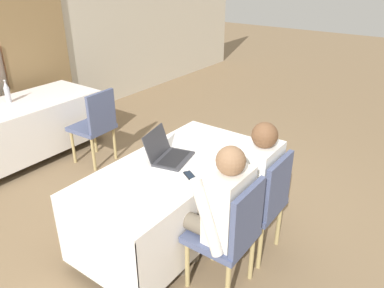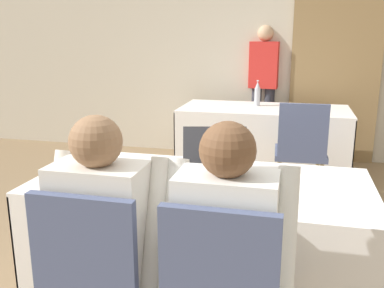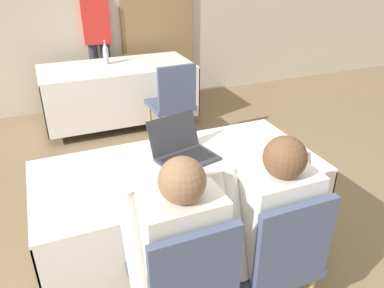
{
  "view_description": "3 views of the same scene",
  "coord_description": "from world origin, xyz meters",
  "views": [
    {
      "loc": [
        -2.12,
        -1.75,
        2.24
      ],
      "look_at": [
        0.0,
        -0.21,
        0.97
      ],
      "focal_mm": 35.0,
      "sensor_mm": 36.0,
      "label": 1
    },
    {
      "loc": [
        0.47,
        -2.11,
        1.47
      ],
      "look_at": [
        0.0,
        -0.21,
        0.97
      ],
      "focal_mm": 40.0,
      "sensor_mm": 36.0,
      "label": 2
    },
    {
      "loc": [
        -0.7,
        -1.89,
        1.91
      ],
      "look_at": [
        0.0,
        -0.21,
        0.97
      ],
      "focal_mm": 35.0,
      "sensor_mm": 36.0,
      "label": 3
    }
  ],
  "objects": [
    {
      "name": "conference_table_far",
      "position": [
        0.14,
        2.44,
        0.55
      ],
      "size": [
        1.77,
        0.84,
        0.72
      ],
      "color": "white",
      "rests_on": "ground_plane"
    },
    {
      "name": "paper_beside_laptop",
      "position": [
        -0.16,
        -0.02,
        0.72
      ],
      "size": [
        0.23,
        0.31,
        0.0
      ],
      "rotation": [
        0.0,
        0.0,
        -0.08
      ],
      "color": "white",
      "rests_on": "conference_table_near"
    },
    {
      "name": "laptop",
      "position": [
        0.06,
        0.08,
        0.77
      ],
      "size": [
        0.43,
        0.4,
        0.25
      ],
      "rotation": [
        0.0,
        0.0,
        0.24
      ],
      "color": "#333338",
      "rests_on": "conference_table_near"
    },
    {
      "name": "person_white_shirt",
      "position": [
        0.25,
        -0.62,
        0.68
      ],
      "size": [
        0.5,
        0.52,
        1.19
      ],
      "rotation": [
        0.0,
        0.0,
        3.14
      ],
      "color": "#665B4C",
      "rests_on": "ground_plane"
    },
    {
      "name": "water_bottle",
      "position": [
        0.05,
        2.56,
        0.85
      ],
      "size": [
        0.06,
        0.06,
        0.28
      ],
      "color": "#B7B7C1",
      "rests_on": "conference_table_far"
    },
    {
      "name": "chair_far_spare",
      "position": [
        0.53,
        1.6,
        0.52
      ],
      "size": [
        0.46,
        0.46,
        0.93
      ],
      "rotation": [
        0.0,
        0.0,
        3.19
      ],
      "color": "tan",
      "rests_on": "ground_plane"
    },
    {
      "name": "ground_plane",
      "position": [
        0.0,
        0.0,
        0.0
      ],
      "size": [
        24.0,
        24.0,
        0.0
      ],
      "primitive_type": "plane",
      "color": "#846B4C"
    },
    {
      "name": "chair_near_left",
      "position": [
        -0.25,
        -0.73,
        0.52
      ],
      "size": [
        0.44,
        0.44,
        0.93
      ],
      "rotation": [
        0.0,
        0.0,
        3.14
      ],
      "color": "tan",
      "rests_on": "ground_plane"
    },
    {
      "name": "chair_near_right",
      "position": [
        0.25,
        -0.73,
        0.52
      ],
      "size": [
        0.44,
        0.44,
        0.93
      ],
      "rotation": [
        0.0,
        0.0,
        3.14
      ],
      "color": "tan",
      "rests_on": "ground_plane"
    },
    {
      "name": "person_checkered_shirt",
      "position": [
        -0.25,
        -0.62,
        0.68
      ],
      "size": [
        0.5,
        0.52,
        1.19
      ],
      "rotation": [
        0.0,
        0.0,
        3.14
      ],
      "color": "#665B4C",
      "rests_on": "ground_plane"
    },
    {
      "name": "conference_table_near",
      "position": [
        0.0,
        0.0,
        0.55
      ],
      "size": [
        1.77,
        0.84,
        0.72
      ],
      "color": "white",
      "rests_on": "ground_plane"
    },
    {
      "name": "curtain_panel",
      "position": [
        0.88,
        3.13,
        1.33
      ],
      "size": [
        1.0,
        0.04,
        2.65
      ],
      "color": "olive",
      "rests_on": "ground_plane"
    },
    {
      "name": "cell_phone",
      "position": [
        -0.07,
        -0.24,
        0.73
      ],
      "size": [
        0.12,
        0.15,
        0.01
      ],
      "rotation": [
        0.0,
        0.0,
        -0.52
      ],
      "color": "black",
      "rests_on": "conference_table_near"
    }
  ]
}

